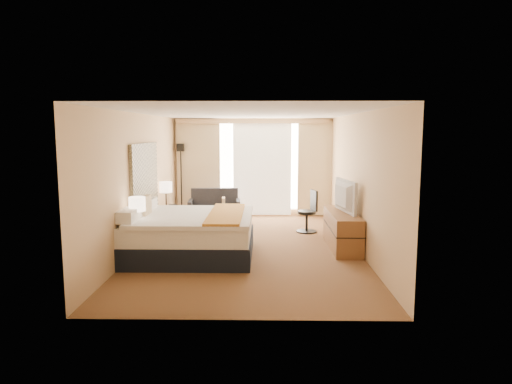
{
  "coord_description": "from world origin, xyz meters",
  "views": [
    {
      "loc": [
        0.3,
        -8.74,
        2.26
      ],
      "look_at": [
        0.14,
        0.4,
        1.04
      ],
      "focal_mm": 32.0,
      "sensor_mm": 36.0,
      "label": 1
    }
  ],
  "objects_px": {
    "media_dresser": "(342,230)",
    "loveseat": "(215,210)",
    "floor_lamp": "(181,165)",
    "desk_chair": "(309,213)",
    "television": "(340,196)",
    "nightstand_right": "(169,219)",
    "lamp_left": "(137,205)",
    "lamp_right": "(166,188)",
    "nightstand_left": "(139,246)",
    "bed": "(189,234)"
  },
  "relations": [
    {
      "from": "nightstand_right",
      "to": "television",
      "type": "height_order",
      "value": "television"
    },
    {
      "from": "nightstand_right",
      "to": "floor_lamp",
      "type": "distance_m",
      "value": 2.11
    },
    {
      "from": "lamp_left",
      "to": "nightstand_left",
      "type": "bearing_deg",
      "value": 84.25
    },
    {
      "from": "lamp_right",
      "to": "floor_lamp",
      "type": "bearing_deg",
      "value": 89.74
    },
    {
      "from": "floor_lamp",
      "to": "lamp_right",
      "type": "distance_m",
      "value": 1.9
    },
    {
      "from": "bed",
      "to": "television",
      "type": "height_order",
      "value": "television"
    },
    {
      "from": "nightstand_right",
      "to": "lamp_left",
      "type": "xyz_separation_m",
      "value": [
        -0.0,
        -2.52,
        0.74
      ]
    },
    {
      "from": "desk_chair",
      "to": "television",
      "type": "xyz_separation_m",
      "value": [
        0.46,
        -1.35,
        0.59
      ]
    },
    {
      "from": "lamp_right",
      "to": "television",
      "type": "distance_m",
      "value": 3.93
    },
    {
      "from": "nightstand_left",
      "to": "bed",
      "type": "distance_m",
      "value": 0.91
    },
    {
      "from": "floor_lamp",
      "to": "lamp_left",
      "type": "bearing_deg",
      "value": -89.63
    },
    {
      "from": "loveseat",
      "to": "floor_lamp",
      "type": "xyz_separation_m",
      "value": [
        -0.95,
        0.63,
        1.1
      ]
    },
    {
      "from": "desk_chair",
      "to": "television",
      "type": "bearing_deg",
      "value": -85.44
    },
    {
      "from": "floor_lamp",
      "to": "desk_chair",
      "type": "xyz_separation_m",
      "value": [
        3.22,
        -1.87,
        -0.95
      ]
    },
    {
      "from": "media_dresser",
      "to": "lamp_right",
      "type": "xyz_separation_m",
      "value": [
        -3.74,
        1.39,
        0.65
      ]
    },
    {
      "from": "lamp_left",
      "to": "television",
      "type": "distance_m",
      "value": 3.82
    },
    {
      "from": "media_dresser",
      "to": "lamp_right",
      "type": "height_order",
      "value": "lamp_right"
    },
    {
      "from": "loveseat",
      "to": "lamp_left",
      "type": "bearing_deg",
      "value": -108.32
    },
    {
      "from": "loveseat",
      "to": "nightstand_left",
      "type": "bearing_deg",
      "value": -108.37
    },
    {
      "from": "media_dresser",
      "to": "loveseat",
      "type": "height_order",
      "value": "loveseat"
    },
    {
      "from": "lamp_right",
      "to": "loveseat",
      "type": "bearing_deg",
      "value": 52.26
    },
    {
      "from": "nightstand_left",
      "to": "lamp_left",
      "type": "bearing_deg",
      "value": -95.75
    },
    {
      "from": "loveseat",
      "to": "television",
      "type": "height_order",
      "value": "television"
    },
    {
      "from": "lamp_left",
      "to": "lamp_right",
      "type": "xyz_separation_m",
      "value": [
        -0.04,
        2.46,
        -0.01
      ]
    },
    {
      "from": "loveseat",
      "to": "lamp_left",
      "type": "relative_size",
      "value": 2.25
    },
    {
      "from": "bed",
      "to": "lamp_left",
      "type": "relative_size",
      "value": 3.81
    },
    {
      "from": "media_dresser",
      "to": "bed",
      "type": "xyz_separation_m",
      "value": [
        -2.89,
        -0.65,
        0.05
      ]
    },
    {
      "from": "floor_lamp",
      "to": "desk_chair",
      "type": "distance_m",
      "value": 3.84
    },
    {
      "from": "desk_chair",
      "to": "lamp_left",
      "type": "distance_m",
      "value": 4.07
    },
    {
      "from": "floor_lamp",
      "to": "television",
      "type": "bearing_deg",
      "value": -41.22
    },
    {
      "from": "bed",
      "to": "floor_lamp",
      "type": "relative_size",
      "value": 1.17
    },
    {
      "from": "nightstand_left",
      "to": "lamp_left",
      "type": "distance_m",
      "value": 0.74
    },
    {
      "from": "bed",
      "to": "television",
      "type": "xyz_separation_m",
      "value": [
        2.84,
        0.68,
        0.61
      ]
    },
    {
      "from": "floor_lamp",
      "to": "nightstand_right",
      "type": "bearing_deg",
      "value": -89.05
    },
    {
      "from": "loveseat",
      "to": "desk_chair",
      "type": "bearing_deg",
      "value": -33.05
    },
    {
      "from": "nightstand_right",
      "to": "bed",
      "type": "distance_m",
      "value": 2.25
    },
    {
      "from": "bed",
      "to": "desk_chair",
      "type": "height_order",
      "value": "bed"
    },
    {
      "from": "lamp_left",
      "to": "nightstand_right",
      "type": "bearing_deg",
      "value": 89.95
    },
    {
      "from": "nightstand_left",
      "to": "floor_lamp",
      "type": "height_order",
      "value": "floor_lamp"
    },
    {
      "from": "media_dresser",
      "to": "loveseat",
      "type": "bearing_deg",
      "value": 136.59
    },
    {
      "from": "loveseat",
      "to": "television",
      "type": "bearing_deg",
      "value": -47.87
    },
    {
      "from": "nightstand_left",
      "to": "bed",
      "type": "bearing_deg",
      "value": 26.34
    },
    {
      "from": "loveseat",
      "to": "floor_lamp",
      "type": "height_order",
      "value": "floor_lamp"
    },
    {
      "from": "lamp_right",
      "to": "television",
      "type": "xyz_separation_m",
      "value": [
        3.69,
        -1.36,
        0.01
      ]
    },
    {
      "from": "media_dresser",
      "to": "lamp_left",
      "type": "relative_size",
      "value": 3.02
    },
    {
      "from": "desk_chair",
      "to": "lamp_right",
      "type": "xyz_separation_m",
      "value": [
        -3.22,
        0.0,
        0.58
      ]
    },
    {
      "from": "media_dresser",
      "to": "floor_lamp",
      "type": "relative_size",
      "value": 0.93
    },
    {
      "from": "nightstand_right",
      "to": "bed",
      "type": "xyz_separation_m",
      "value": [
        0.81,
        -2.1,
        0.13
      ]
    },
    {
      "from": "floor_lamp",
      "to": "lamp_left",
      "type": "distance_m",
      "value": 4.35
    },
    {
      "from": "bed",
      "to": "television",
      "type": "relative_size",
      "value": 2.06
    }
  ]
}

